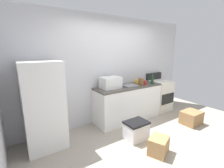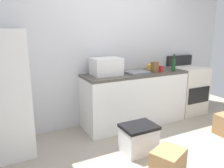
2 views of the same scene
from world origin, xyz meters
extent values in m
plane|color=#9E9384|center=(0.00, 0.00, 0.00)|extent=(6.00, 6.00, 0.00)
cube|color=silver|center=(0.00, 1.55, 1.30)|extent=(5.00, 0.10, 2.60)
cube|color=white|center=(0.30, 1.20, 0.43)|extent=(1.80, 0.60, 0.86)
cube|color=#4C473F|center=(0.30, 1.20, 0.88)|extent=(1.80, 0.60, 0.04)
cube|color=white|center=(-1.75, 1.15, 0.81)|extent=(0.68, 0.66, 1.61)
cube|color=silver|center=(1.52, 1.20, 0.45)|extent=(0.60, 0.60, 0.90)
cube|color=black|center=(1.52, 0.90, 0.42)|extent=(0.52, 0.02, 0.30)
cube|color=black|center=(1.52, 1.46, 1.00)|extent=(0.60, 0.08, 0.20)
cube|color=white|center=(-0.22, 1.25, 1.04)|extent=(0.46, 0.34, 0.27)
cube|color=slate|center=(0.30, 1.15, 0.92)|extent=(0.36, 0.32, 0.03)
cylinder|color=#193F1E|center=(0.97, 1.02, 1.00)|extent=(0.07, 0.07, 0.20)
cylinder|color=#193F1E|center=(0.97, 1.02, 1.15)|extent=(0.03, 0.03, 0.10)
cylinder|color=red|center=(0.74, 1.07, 0.95)|extent=(0.08, 0.08, 0.10)
cube|color=brown|center=(0.60, 1.07, 0.99)|extent=(0.10, 0.10, 0.18)
cylinder|color=gold|center=(0.74, 1.31, 0.95)|extent=(0.19, 0.19, 0.09)
cube|color=#A37A4C|center=(-0.16, -0.21, 0.15)|extent=(0.45, 0.41, 0.30)
cube|color=olive|center=(1.42, 0.11, 0.16)|extent=(0.47, 0.38, 0.32)
cube|color=silver|center=(-0.17, 0.36, 0.17)|extent=(0.44, 0.34, 0.34)
cube|color=black|center=(-0.17, 0.36, 0.36)|extent=(0.46, 0.36, 0.04)
camera|label=1|loc=(-2.20, -1.80, 1.80)|focal=25.10mm
camera|label=2|loc=(-1.72, -1.88, 1.59)|focal=35.61mm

